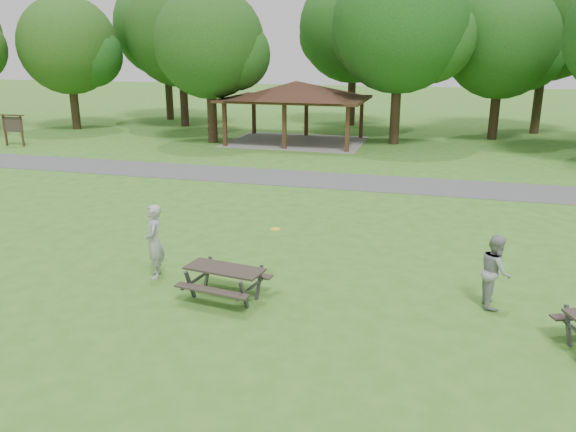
# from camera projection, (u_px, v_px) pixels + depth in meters

# --- Properties ---
(ground) EXTENTS (160.00, 160.00, 0.00)m
(ground) POSITION_uv_depth(u_px,v_px,m) (195.00, 320.00, 12.23)
(ground) COLOR #3B7421
(ground) RESTS_ON ground
(asphalt_path) EXTENTS (120.00, 3.20, 0.02)m
(asphalt_path) POSITION_uv_depth(u_px,v_px,m) (326.00, 180.00, 25.15)
(asphalt_path) COLOR #4E4E51
(asphalt_path) RESTS_ON ground
(pavilion) EXTENTS (8.60, 7.01, 3.76)m
(pavilion) POSITION_uv_depth(u_px,v_px,m) (296.00, 92.00, 34.52)
(pavilion) COLOR #382214
(pavilion) RESTS_ON ground
(notice_board) EXTENTS (1.60, 0.30, 1.88)m
(notice_board) POSITION_uv_depth(u_px,v_px,m) (13.00, 124.00, 33.57)
(notice_board) COLOR #3A1E15
(notice_board) RESTS_ON ground
(tree_row_b) EXTENTS (7.14, 6.80, 9.28)m
(tree_row_b) POSITION_uv_depth(u_px,v_px,m) (70.00, 48.00, 39.50)
(tree_row_b) COLOR #2F2215
(tree_row_b) RESTS_ON ground
(tree_row_c) EXTENTS (8.19, 7.80, 10.67)m
(tree_row_c) POSITION_uv_depth(u_px,v_px,m) (182.00, 36.00, 40.69)
(tree_row_c) COLOR black
(tree_row_c) RESTS_ON ground
(tree_row_d) EXTENTS (6.93, 6.60, 9.27)m
(tree_row_d) POSITION_uv_depth(u_px,v_px,m) (211.00, 47.00, 33.64)
(tree_row_d) COLOR black
(tree_row_d) RESTS_ON ground
(tree_row_e) EXTENTS (8.40, 8.00, 11.02)m
(tree_row_e) POSITION_uv_depth(u_px,v_px,m) (402.00, 29.00, 32.85)
(tree_row_e) COLOR #312116
(tree_row_e) RESTS_ON ground
(tree_row_f) EXTENTS (7.35, 7.00, 9.55)m
(tree_row_f) POSITION_uv_depth(u_px,v_px,m) (503.00, 45.00, 34.82)
(tree_row_f) COLOR black
(tree_row_f) RESTS_ON ground
(tree_deep_a) EXTENTS (8.40, 8.00, 11.38)m
(tree_deep_a) POSITION_uv_depth(u_px,v_px,m) (167.00, 29.00, 44.52)
(tree_deep_a) COLOR black
(tree_deep_a) RESTS_ON ground
(tree_deep_b) EXTENTS (8.40, 8.00, 11.13)m
(tree_deep_b) POSITION_uv_depth(u_px,v_px,m) (355.00, 31.00, 41.22)
(tree_deep_b) COLOR #301D15
(tree_deep_b) RESTS_ON ground
(tree_deep_c) EXTENTS (8.82, 8.40, 11.90)m
(tree_deep_c) POSITION_uv_depth(u_px,v_px,m) (550.00, 20.00, 36.82)
(tree_deep_c) COLOR #322316
(tree_deep_c) RESTS_ON ground
(picnic_table_middle) EXTENTS (2.04, 1.73, 0.80)m
(picnic_table_middle) POSITION_uv_depth(u_px,v_px,m) (225.00, 275.00, 13.14)
(picnic_table_middle) COLOR #2D2721
(picnic_table_middle) RESTS_ON ground
(frisbee_in_flight) EXTENTS (0.29, 0.29, 0.02)m
(frisbee_in_flight) POSITION_uv_depth(u_px,v_px,m) (275.00, 229.00, 13.53)
(frisbee_in_flight) COLOR yellow
(frisbee_in_flight) RESTS_ON ground
(frisbee_thrower) EXTENTS (0.70, 0.83, 1.92)m
(frisbee_thrower) POSITION_uv_depth(u_px,v_px,m) (154.00, 241.00, 14.31)
(frisbee_thrower) COLOR #A9A9AB
(frisbee_thrower) RESTS_ON ground
(frisbee_catcher) EXTENTS (0.73, 0.89, 1.69)m
(frisbee_catcher) POSITION_uv_depth(u_px,v_px,m) (495.00, 271.00, 12.71)
(frisbee_catcher) COLOR #99999B
(frisbee_catcher) RESTS_ON ground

